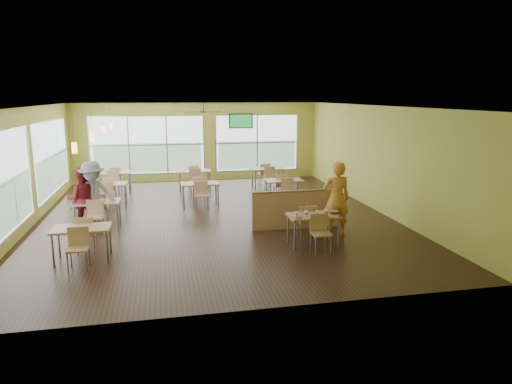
{
  "coord_description": "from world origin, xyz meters",
  "views": [
    {
      "loc": [
        -1.42,
        -12.9,
        3.52
      ],
      "look_at": [
        0.96,
        -1.32,
        0.99
      ],
      "focal_mm": 32.0,
      "sensor_mm": 36.0,
      "label": 1
    }
  ],
  "objects_px": {
    "main_table": "(313,220)",
    "man_plaid": "(336,199)",
    "half_wall_divider": "(296,209)",
    "food_basket": "(334,212)"
  },
  "relations": [
    {
      "from": "main_table",
      "to": "man_plaid",
      "type": "relative_size",
      "value": 0.8
    },
    {
      "from": "half_wall_divider",
      "to": "food_basket",
      "type": "relative_size",
      "value": 9.36
    },
    {
      "from": "main_table",
      "to": "food_basket",
      "type": "height_order",
      "value": "main_table"
    },
    {
      "from": "main_table",
      "to": "half_wall_divider",
      "type": "relative_size",
      "value": 0.63
    },
    {
      "from": "main_table",
      "to": "man_plaid",
      "type": "xyz_separation_m",
      "value": [
        0.8,
        0.62,
        0.32
      ]
    },
    {
      "from": "man_plaid",
      "to": "food_basket",
      "type": "xyz_separation_m",
      "value": [
        -0.29,
        -0.59,
        -0.17
      ]
    },
    {
      "from": "man_plaid",
      "to": "food_basket",
      "type": "relative_size",
      "value": 7.44
    },
    {
      "from": "man_plaid",
      "to": "main_table",
      "type": "bearing_deg",
      "value": 41.25
    },
    {
      "from": "half_wall_divider",
      "to": "food_basket",
      "type": "distance_m",
      "value": 1.54
    },
    {
      "from": "food_basket",
      "to": "main_table",
      "type": "bearing_deg",
      "value": -177.02
    }
  ]
}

